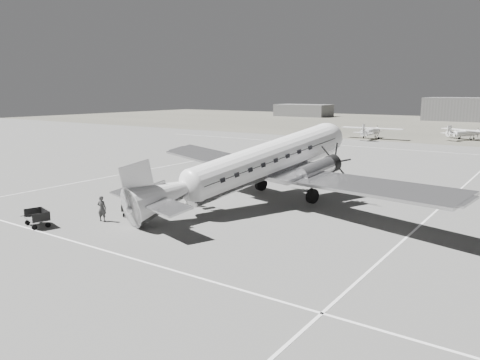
% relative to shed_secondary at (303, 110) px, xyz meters
% --- Properties ---
extents(ground, '(260.00, 260.00, 0.00)m').
position_rel_shed_secondary_xyz_m(ground, '(55.00, -115.00, -2.00)').
color(ground, slate).
rests_on(ground, ground).
extents(taxi_line_near, '(60.00, 0.15, 0.01)m').
position_rel_shed_secondary_xyz_m(taxi_line_near, '(55.00, -129.00, -1.99)').
color(taxi_line_near, white).
rests_on(taxi_line_near, ground).
extents(taxi_line_right, '(0.15, 80.00, 0.01)m').
position_rel_shed_secondary_xyz_m(taxi_line_right, '(67.00, -115.00, -1.99)').
color(taxi_line_right, white).
rests_on(taxi_line_right, ground).
extents(taxi_line_left, '(0.15, 60.00, 0.01)m').
position_rel_shed_secondary_xyz_m(taxi_line_left, '(37.00, -105.00, -1.99)').
color(taxi_line_left, white).
rests_on(taxi_line_left, ground).
extents(taxi_line_horizon, '(90.00, 0.15, 0.01)m').
position_rel_shed_secondary_xyz_m(taxi_line_horizon, '(55.00, -75.00, -1.99)').
color(taxi_line_horizon, white).
rests_on(taxi_line_horizon, ground).
extents(grass_infield, '(260.00, 90.00, 0.01)m').
position_rel_shed_secondary_xyz_m(grass_infield, '(55.00, -20.00, -2.00)').
color(grass_infield, '#59564B').
rests_on(grass_infield, ground).
extents(shed_secondary, '(18.00, 10.00, 4.00)m').
position_rel_shed_secondary_xyz_m(shed_secondary, '(0.00, 0.00, 0.00)').
color(shed_secondary, '#5E5E5E').
rests_on(shed_secondary, ground).
extents(dc3_airliner, '(34.74, 28.58, 5.72)m').
position_rel_shed_secondary_xyz_m(dc3_airliner, '(55.34, -115.72, 0.86)').
color(dc3_airliner, '#AAAAAC').
rests_on(dc3_airliner, ground).
extents(light_plane_left, '(11.27, 9.25, 2.29)m').
position_rel_shed_secondary_xyz_m(light_plane_left, '(45.56, -62.61, -0.86)').
color(light_plane_left, white).
rests_on(light_plane_left, ground).
extents(light_plane_right, '(12.75, 12.09, 2.08)m').
position_rel_shed_secondary_xyz_m(light_plane_right, '(59.66, -55.11, -0.96)').
color(light_plane_right, white).
rests_on(light_plane_right, ground).
extents(baggage_cart_near, '(1.82, 1.70, 0.84)m').
position_rel_shed_secondary_xyz_m(baggage_cart_near, '(50.20, -123.17, -1.58)').
color(baggage_cart_near, '#5E5E5E').
rests_on(baggage_cart_near, ground).
extents(baggage_cart_far, '(2.12, 1.74, 1.04)m').
position_rel_shed_secondary_xyz_m(baggage_cart_far, '(47.14, -128.37, -1.48)').
color(baggage_cart_far, '#5E5E5E').
rests_on(baggage_cart_far, ground).
extents(ground_crew, '(0.73, 0.60, 1.71)m').
position_rel_shed_secondary_xyz_m(ground_crew, '(49.57, -125.27, -1.15)').
color(ground_crew, '#323232').
rests_on(ground_crew, ground).
extents(ramp_agent, '(0.83, 0.93, 1.60)m').
position_rel_shed_secondary_xyz_m(ramp_agent, '(50.96, -120.65, -1.20)').
color(ramp_agent, '#B9B9B6').
rests_on(ramp_agent, ground).
extents(passenger, '(0.58, 0.89, 1.80)m').
position_rel_shed_secondary_xyz_m(passenger, '(51.50, -118.87, -1.10)').
color(passenger, '#B0AFAD').
rests_on(passenger, ground).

